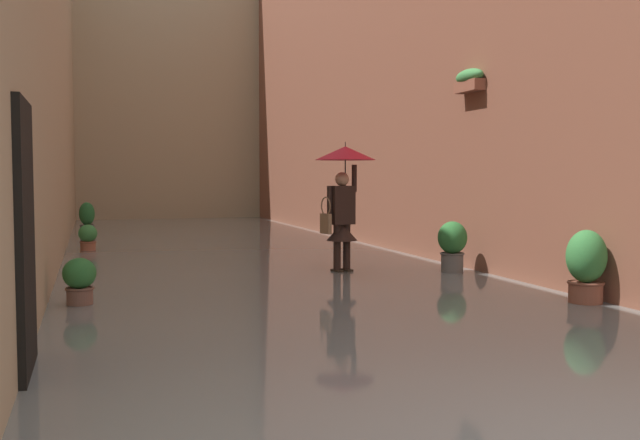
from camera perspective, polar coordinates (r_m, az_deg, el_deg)
ground_plane at (r=15.14m, az=-6.93°, el=-2.65°), size 60.00×60.00×0.00m
flood_water at (r=15.14m, az=-6.93°, el=-2.53°), size 7.30×29.58×0.07m
building_facade_left at (r=16.60m, az=7.62°, el=14.02°), size 2.04×27.58×9.32m
building_facade_right at (r=15.18m, az=-23.20°, el=14.70°), size 2.04×27.58×9.28m
building_facade_far at (r=27.93m, az=-11.85°, el=11.66°), size 10.10×1.80×11.24m
person_wading at (r=11.76m, az=1.84°, el=2.83°), size 0.98×0.98×2.15m
potted_plant_near_right at (r=9.26m, az=-18.23°, el=-4.56°), size 0.39×0.39×0.63m
potted_plant_far_right at (r=19.74m, az=-17.69°, el=0.05°), size 0.39×0.39×0.93m
potted_plant_mid_right at (r=15.82m, az=-17.64°, el=-1.34°), size 0.38×0.38×0.60m
potted_plant_far_left at (r=9.46m, az=20.03°, el=-3.44°), size 0.48×0.48×0.96m
potted_plant_mid_left at (r=11.88m, az=10.27°, el=-1.98°), size 0.47×0.47×0.88m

